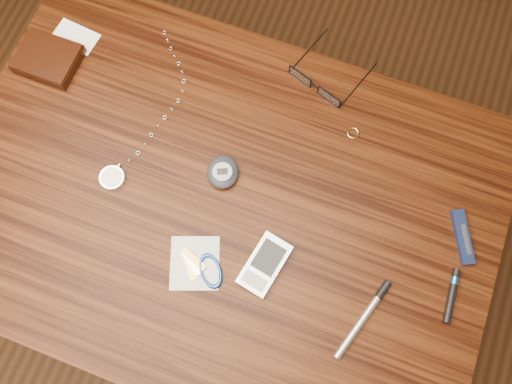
# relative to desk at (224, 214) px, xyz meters

# --- Properties ---
(ground) EXTENTS (3.80, 3.80, 0.00)m
(ground) POSITION_rel_desk_xyz_m (0.00, 0.00, -0.65)
(ground) COLOR #472814
(ground) RESTS_ON ground
(desk) EXTENTS (1.00, 0.70, 0.75)m
(desk) POSITION_rel_desk_xyz_m (0.00, 0.00, 0.00)
(desk) COLOR #351608
(desk) RESTS_ON ground
(wallet_and_card) EXTENTS (0.13, 0.15, 0.03)m
(wallet_and_card) POSITION_rel_desk_xyz_m (-0.42, 0.15, 0.11)
(wallet_and_card) COLOR black
(wallet_and_card) RESTS_ON desk
(eyeglasses) EXTENTS (0.16, 0.16, 0.03)m
(eyeglasses) POSITION_rel_desk_xyz_m (0.09, 0.28, 0.11)
(eyeglasses) COLOR black
(eyeglasses) RESTS_ON desk
(gold_ring) EXTENTS (0.03, 0.03, 0.00)m
(gold_ring) POSITION_rel_desk_xyz_m (0.19, 0.21, 0.10)
(gold_ring) COLOR #E0BA67
(gold_ring) RESTS_ON desk
(pocket_watch) EXTENTS (0.10, 0.34, 0.01)m
(pocket_watch) POSITION_rel_desk_xyz_m (-0.20, -0.02, 0.11)
(pocket_watch) COLOR white
(pocket_watch) RESTS_ON desk
(pda_phone) EXTENTS (0.07, 0.11, 0.02)m
(pda_phone) POSITION_rel_desk_xyz_m (0.12, -0.08, 0.11)
(pda_phone) COLOR #A9A9AD
(pda_phone) RESTS_ON desk
(pedometer) EXTENTS (0.08, 0.08, 0.03)m
(pedometer) POSITION_rel_desk_xyz_m (-0.01, 0.05, 0.11)
(pedometer) COLOR #22252C
(pedometer) RESTS_ON desk
(notepad_keys) EXTENTS (0.12, 0.12, 0.01)m
(notepad_keys) POSITION_rel_desk_xyz_m (0.02, -0.12, 0.11)
(notepad_keys) COLOR silver
(notepad_keys) RESTS_ON desk
(pocket_knife) EXTENTS (0.06, 0.10, 0.01)m
(pocket_knife) POSITION_rel_desk_xyz_m (0.43, 0.09, 0.11)
(pocket_knife) COLOR #0E1B35
(pocket_knife) RESTS_ON desk
(silver_pen) EXTENTS (0.06, 0.15, 0.01)m
(silver_pen) POSITION_rel_desk_xyz_m (0.31, -0.10, 0.11)
(silver_pen) COLOR #B7B7BC
(silver_pen) RESTS_ON desk
(black_blue_pen) EXTENTS (0.02, 0.09, 0.01)m
(black_blue_pen) POSITION_rel_desk_xyz_m (0.43, -0.02, 0.11)
(black_blue_pen) COLOR black
(black_blue_pen) RESTS_ON desk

